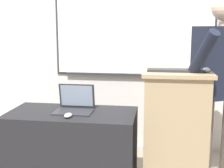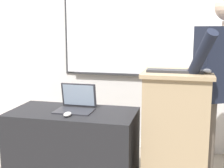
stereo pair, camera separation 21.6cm
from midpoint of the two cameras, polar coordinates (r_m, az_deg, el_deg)
The scene contains 8 objects.
back_wall at distance 3.59m, azimuth 2.81°, elevation 9.63°, with size 6.40×0.17×2.71m.
lectern_podium at distance 2.69m, azimuth 9.13°, elevation -8.69°, with size 0.55×0.53×1.05m.
side_desk at distance 2.82m, azimuth -9.45°, elevation -11.86°, with size 1.09×0.56×0.69m.
person_presenter at distance 2.75m, azimuth 17.20°, elevation 1.05°, with size 0.64×0.71×1.67m.
laptop at distance 2.74m, azimuth -8.98°, elevation -3.43°, with size 0.32×0.26×0.23m.
wireless_keyboard at distance 2.50m, azimuth 9.00°, elevation 2.47°, with size 0.43×0.13×0.02m.
computer_mouse_by_laptop at distance 2.56m, azimuth -10.46°, elevation -5.68°, with size 0.06×0.10×0.03m.
computer_mouse_by_keyboard at distance 2.52m, azimuth 14.58°, elevation 2.49°, with size 0.06×0.10×0.03m.
Camera 1 is at (0.25, -2.20, 1.40)m, focal length 50.00 mm.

